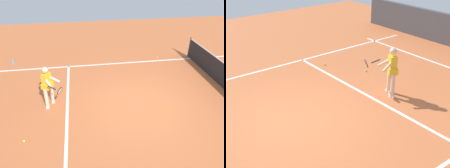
{
  "view_description": "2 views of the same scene",
  "coord_description": "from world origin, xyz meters",
  "views": [
    {
      "loc": [
        6.35,
        -1.99,
        4.87
      ],
      "look_at": [
        -0.41,
        -0.94,
        0.77
      ],
      "focal_mm": 35.45,
      "sensor_mm": 36.0,
      "label": 1
    },
    {
      "loc": [
        -6.58,
        3.49,
        4.65
      ],
      "look_at": [
        -0.54,
        -1.17,
        0.96
      ],
      "focal_mm": 50.91,
      "sensor_mm": 36.0,
      "label": 2
    }
  ],
  "objects": [
    {
      "name": "ground_plane",
      "position": [
        0.0,
        0.0,
        0.0
      ],
      "size": [
        23.61,
        23.61,
        0.0
      ],
      "primitive_type": "plane",
      "color": "#C66638"
    },
    {
      "name": "baseline_marking",
      "position": [
        0.0,
        -6.58,
        0.0
      ],
      "size": [
        8.29,
        0.1,
        0.01
      ],
      "primitive_type": "cube",
      "color": "white",
      "rests_on": "ground"
    },
    {
      "name": "service_line_marking",
      "position": [
        0.0,
        -2.61,
        0.0
      ],
      "size": [
        7.29,
        0.1,
        0.01
      ],
      "primitive_type": "cube",
      "color": "white",
      "rests_on": "ground"
    },
    {
      "name": "sideline_right_marking",
      "position": [
        3.65,
        0.0,
        0.0
      ],
      "size": [
        0.1,
        16.16,
        0.01
      ],
      "primitive_type": "cube",
      "color": "white",
      "rests_on": "ground"
    },
    {
      "name": "tennis_player",
      "position": [
        -0.55,
        -3.2,
        0.85
      ],
      "size": [
        1.05,
        0.81,
        1.55
      ],
      "color": "beige",
      "rests_on": "ground"
    },
    {
      "name": "tennis_ball_near",
      "position": [
        2.67,
        -3.0,
        0.03
      ],
      "size": [
        0.07,
        0.07,
        0.07
      ],
      "primitive_type": "sphere",
      "color": "#D1E533",
      "rests_on": "ground"
    },
    {
      "name": "tennis_ball_mid",
      "position": [
        1.25,
        -3.85,
        0.03
      ],
      "size": [
        0.07,
        0.07,
        0.07
      ],
      "primitive_type": "sphere",
      "color": "#D1E533",
      "rests_on": "ground"
    }
  ]
}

